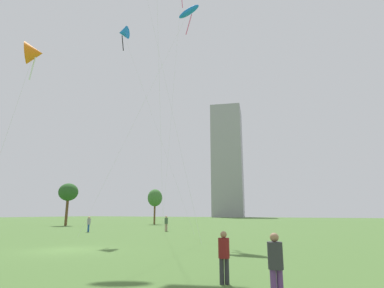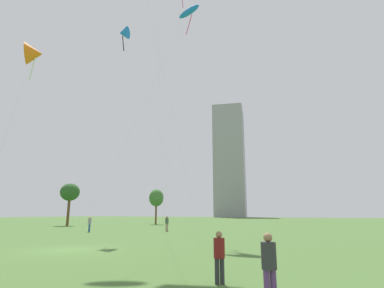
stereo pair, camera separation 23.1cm
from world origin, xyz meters
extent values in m
plane|color=#476B30|center=(0.00, 0.00, 0.00)|extent=(280.00, 280.00, 0.00)
cylinder|color=#2D2D33|center=(11.51, -4.14, 0.38)|extent=(0.14, 0.14, 0.77)
cylinder|color=#2D2D33|center=(11.65, -4.06, 0.38)|extent=(0.14, 0.14, 0.77)
cylinder|color=maroon|center=(11.58, -4.10, 1.07)|extent=(0.35, 0.35, 0.61)
sphere|color=#997051|center=(11.58, -4.10, 1.48)|extent=(0.21, 0.21, 0.21)
cylinder|color=tan|center=(-4.95, 18.74, 0.44)|extent=(0.16, 0.16, 0.88)
cylinder|color=tan|center=(-4.84, 18.89, 0.44)|extent=(0.16, 0.16, 0.88)
cylinder|color=#3F593F|center=(-4.90, 18.81, 1.23)|extent=(0.40, 0.40, 0.70)
sphere|color=tan|center=(-4.90, 18.81, 1.70)|extent=(0.24, 0.24, 0.24)
cylinder|color=#593372|center=(13.59, -5.51, 0.41)|extent=(0.15, 0.15, 0.81)
cylinder|color=#593372|center=(13.45, -5.61, 0.41)|extent=(0.15, 0.15, 0.81)
cylinder|color=#2D2D33|center=(13.52, -5.56, 1.13)|extent=(0.37, 0.37, 0.64)
sphere|color=#997051|center=(13.52, -5.56, 1.56)|extent=(0.22, 0.22, 0.22)
cylinder|color=#1E478C|center=(-12.17, 13.53, 0.42)|extent=(0.16, 0.16, 0.85)
cylinder|color=#1E478C|center=(-12.02, 13.44, 0.42)|extent=(0.16, 0.16, 0.85)
cylinder|color=gray|center=(-12.09, 13.49, 1.18)|extent=(0.39, 0.39, 0.67)
sphere|color=tan|center=(-12.09, 13.49, 1.63)|extent=(0.23, 0.23, 0.23)
cylinder|color=silver|center=(0.81, 8.31, 15.80)|extent=(8.98, 1.96, 31.60)
cylinder|color=silver|center=(-5.71, 21.06, 16.28)|extent=(6.11, 5.80, 32.57)
cylinder|color=silver|center=(-2.05, 12.53, 13.92)|extent=(4.82, 10.02, 27.85)
cylinder|color=silver|center=(-3.23, 13.68, 11.56)|extent=(7.55, 3.78, 23.12)
cone|color=blue|center=(-6.99, 11.80, 23.12)|extent=(1.49, 1.74, 1.52)
cylinder|color=black|center=(-6.99, 11.80, 21.74)|extent=(0.48, 0.17, 2.13)
cylinder|color=silver|center=(-3.24, 10.68, 12.40)|extent=(7.88, 6.60, 24.81)
ellipsoid|color=blue|center=(0.69, 13.98, 24.81)|extent=(2.74, 1.23, 1.81)
cylinder|color=#E5598C|center=(0.69, 13.98, 23.15)|extent=(0.61, 0.50, 2.67)
cylinder|color=silver|center=(-4.89, -1.62, 6.99)|extent=(0.28, 2.75, 13.99)
cone|color=orange|center=(-5.02, -0.25, 13.98)|extent=(2.16, 2.14, 1.81)
cylinder|color=white|center=(-5.02, -0.25, 12.75)|extent=(0.30, 0.23, 1.87)
cylinder|color=brown|center=(-19.25, 37.46, 2.03)|extent=(0.34, 0.34, 4.05)
ellipsoid|color=#3D7033|center=(-19.25, 37.46, 5.05)|extent=(2.84, 2.84, 3.33)
cylinder|color=brown|center=(-29.16, 25.01, 2.29)|extent=(0.46, 0.46, 4.58)
ellipsoid|color=#285623|center=(-29.16, 25.01, 5.74)|extent=(3.31, 3.31, 3.04)
cube|color=#939399|center=(-41.33, 136.90, 28.44)|extent=(20.00, 23.54, 56.89)
camera|label=1|loc=(15.38, -13.63, 2.16)|focal=28.83mm
camera|label=2|loc=(15.58, -13.53, 2.16)|focal=28.83mm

